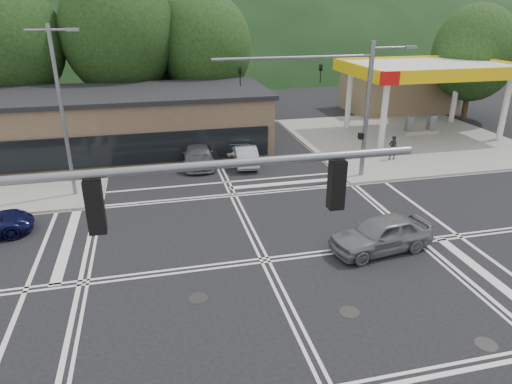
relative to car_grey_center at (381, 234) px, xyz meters
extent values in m
plane|color=black|center=(-5.06, 0.30, -0.77)|extent=(120.00, 120.00, 0.00)
cube|color=gray|center=(9.94, 15.30, -0.70)|extent=(16.00, 16.00, 0.15)
cylinder|color=silver|center=(6.94, 13.30, 1.73)|extent=(0.44, 0.44, 5.00)
cylinder|color=silver|center=(6.94, 19.30, 1.73)|extent=(0.44, 0.44, 5.00)
cylinder|color=silver|center=(16.94, 13.30, 1.73)|extent=(0.44, 0.44, 5.00)
cylinder|color=silver|center=(16.94, 19.30, 1.73)|extent=(0.44, 0.44, 5.00)
cube|color=silver|center=(11.94, 16.30, 4.53)|extent=(12.00, 8.00, 0.60)
cube|color=yellow|center=(11.94, 12.30, 4.53)|extent=(12.20, 0.25, 0.90)
cube|color=yellow|center=(11.94, 20.30, 4.53)|extent=(12.20, 0.25, 0.90)
cube|color=yellow|center=(5.94, 16.30, 4.53)|extent=(0.25, 8.20, 0.90)
cube|color=yellow|center=(17.94, 16.30, 4.53)|extent=(0.25, 8.20, 0.90)
cube|color=red|center=(6.44, 12.15, 4.53)|extent=(1.40, 0.12, 0.90)
cube|color=gray|center=(11.94, 16.30, -0.52)|extent=(3.00, 1.00, 0.30)
cube|color=slate|center=(10.94, 16.30, 0.18)|extent=(0.60, 0.50, 1.30)
cube|color=slate|center=(12.94, 16.30, 0.18)|extent=(0.60, 0.50, 1.30)
cube|color=#846B4F|center=(14.94, 25.30, 1.13)|extent=(10.00, 6.00, 3.80)
cube|color=brown|center=(-13.06, 17.30, 1.23)|extent=(24.00, 8.00, 4.00)
ellipsoid|color=black|center=(-5.06, 90.30, -0.77)|extent=(252.00, 126.00, 140.00)
cylinder|color=#382619|center=(-19.06, 24.30, 1.65)|extent=(0.50, 0.50, 4.84)
ellipsoid|color=black|center=(-19.06, 24.30, 6.38)|extent=(8.00, 8.00, 9.20)
cylinder|color=#382619|center=(-11.06, 24.30, 1.87)|extent=(0.50, 0.50, 5.28)
ellipsoid|color=black|center=(-11.06, 24.30, 7.03)|extent=(9.00, 9.00, 10.35)
cylinder|color=#382619|center=(-4.06, 24.30, 1.43)|extent=(0.50, 0.50, 4.40)
ellipsoid|color=black|center=(-4.06, 24.30, 5.73)|extent=(7.60, 7.60, 8.74)
cylinder|color=#382619|center=(-7.06, 28.30, 1.65)|extent=(0.50, 0.50, 4.84)
ellipsoid|color=black|center=(-7.06, 28.30, 6.38)|extent=(8.40, 8.40, 9.66)
cylinder|color=#382619|center=(18.94, 20.30, 1.21)|extent=(0.50, 0.50, 3.96)
ellipsoid|color=black|center=(18.94, 20.30, 5.08)|extent=(7.20, 7.20, 8.28)
cylinder|color=slate|center=(-13.56, 9.30, 3.73)|extent=(0.20, 0.20, 9.00)
cylinder|color=slate|center=(-13.56, 9.30, 7.93)|extent=(2.20, 0.12, 0.12)
cube|color=slate|center=(-12.46, 9.30, 7.93)|extent=(0.60, 0.25, 0.15)
cylinder|color=slate|center=(3.14, 8.50, 3.23)|extent=(0.28, 0.28, 8.00)
cylinder|color=slate|center=(-1.36, 8.50, 6.43)|extent=(9.00, 0.16, 0.16)
imported|color=black|center=(0.14, 8.50, 5.53)|extent=(0.16, 0.20, 1.00)
imported|color=black|center=(-4.36, 8.50, 5.53)|extent=(0.16, 0.20, 1.00)
cylinder|color=slate|center=(4.34, 8.50, 6.83)|extent=(2.40, 0.12, 0.12)
cube|color=slate|center=(5.44, 8.50, 6.83)|extent=(0.70, 0.30, 0.15)
cube|color=black|center=(2.89, 8.50, 1.83)|extent=(0.25, 0.30, 0.35)
cylinder|color=slate|center=(-8.76, -7.90, 6.43)|extent=(9.00, 0.16, 0.16)
cube|color=black|center=(-10.26, -7.90, 5.83)|extent=(0.30, 0.25, 1.00)
cube|color=black|center=(-5.76, -7.90, 5.83)|extent=(0.30, 0.25, 1.00)
imported|color=slate|center=(0.00, 0.00, 0.00)|extent=(4.74, 2.44, 1.54)
imported|color=#999BA0|center=(-3.29, 12.47, -0.11)|extent=(1.72, 4.10, 1.32)
imported|color=white|center=(-3.32, 15.55, 0.08)|extent=(2.48, 5.18, 1.71)
imported|color=#595B5D|center=(-6.32, 13.27, -0.06)|extent=(2.22, 4.99, 1.42)
imported|color=black|center=(6.44, 10.78, 0.19)|extent=(0.61, 0.41, 1.63)
camera|label=1|loc=(-9.19, -15.58, 9.10)|focal=32.00mm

